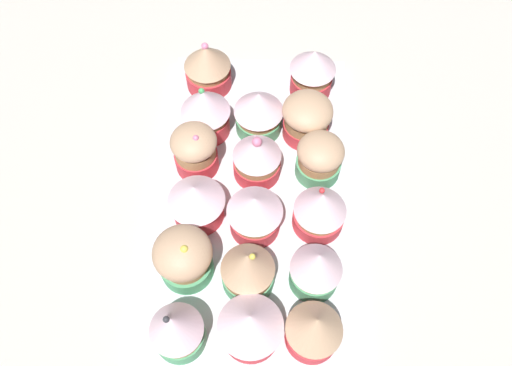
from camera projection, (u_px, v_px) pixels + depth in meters
The scene contains 19 objects.
ground_plane at pixel (256, 205), 64.10cm from camera, with size 180.00×180.00×3.00cm, color beige.
baking_tray at pixel (256, 198), 62.27cm from camera, with size 43.67×23.52×1.20cm.
cupcake_0 at pixel (314, 329), 50.22cm from camera, with size 5.76×5.76×7.21cm.
cupcake_1 at pixel (316, 268), 53.17cm from camera, with size 5.56×5.56×7.48cm.
cupcake_2 at pixel (320, 209), 56.97cm from camera, with size 5.96×5.96×7.04cm.
cupcake_3 at pixel (320, 158), 60.62cm from camera, with size 5.59×5.59×6.27cm.
cupcake_4 at pixel (307, 118), 63.35cm from camera, with size 6.26×6.26×6.36cm.
cupcake_5 at pixel (312, 71), 66.40cm from camera, with size 6.02×6.02×7.37cm.
cupcake_6 at pixel (255, 326), 50.22cm from camera, with size 6.67×6.67×7.26cm.
cupcake_7 at pixel (248, 269), 53.20cm from camera, with size 5.73×5.73×7.70cm.
cupcake_8 at pixel (252, 213), 56.51cm from camera, with size 6.25×6.25×7.03cm.
cupcake_9 at pixel (258, 157), 60.31cm from camera, with size 5.78×5.78×7.36cm.
cupcake_10 at pixel (255, 111), 63.55cm from camera, with size 6.21×6.21×6.90cm.
cupcake_11 at pixel (176, 329), 49.92cm from camera, with size 5.44×5.44×8.07cm.
cupcake_12 at pixel (184, 258), 53.94cm from camera, with size 6.29×6.29×7.31cm.
cupcake_13 at pixel (196, 201), 57.44cm from camera, with size 6.54×6.54×6.62cm.
cupcake_14 at pixel (195, 150), 60.75cm from camera, with size 5.50×5.50×7.10cm.
cupcake_15 at pixel (206, 111), 63.09cm from camera, with size 6.16×6.16×7.84cm.
cupcake_16 at pixel (207, 66), 67.18cm from camera, with size 6.14×6.14×7.40cm.
Camera 1 is at (-29.13, -0.96, 55.65)cm, focal length 35.94 mm.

